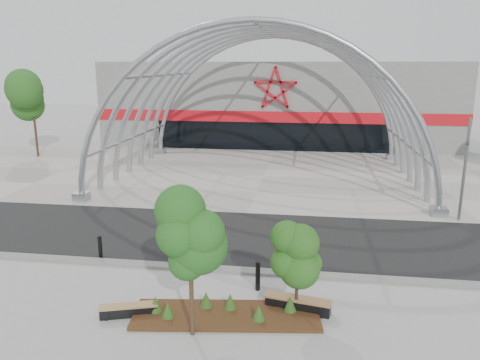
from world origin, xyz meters
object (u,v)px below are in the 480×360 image
(street_tree_0, at_px, (190,241))
(bollard_2, at_px, (185,256))
(bench_1, at_px, (298,304))
(bench_0, at_px, (129,311))
(signal_pole, at_px, (465,168))
(street_tree_1, at_px, (298,248))

(street_tree_0, distance_m, bollard_2, 5.38)
(bench_1, relative_size, bollard_2, 2.38)
(bench_1, height_order, bollard_2, bollard_2)
(bench_0, bearing_deg, bollard_2, 77.74)
(street_tree_0, distance_m, bench_1, 4.51)
(bench_0, xyz_separation_m, bench_1, (5.33, 1.11, 0.03))
(signal_pole, distance_m, street_tree_1, 13.04)
(signal_pole, bearing_deg, street_tree_1, -127.75)
(street_tree_0, xyz_separation_m, bench_1, (3.06, 1.84, -2.76))
(street_tree_1, bearing_deg, street_tree_0, -149.63)
(signal_pole, distance_m, bollard_2, 14.70)
(signal_pole, relative_size, bollard_2, 5.68)
(bench_0, distance_m, bench_1, 5.44)
(signal_pole, xyz_separation_m, street_tree_1, (-7.98, -10.30, -0.57))
(bench_0, xyz_separation_m, bollard_2, (0.83, 3.82, 0.28))
(signal_pole, relative_size, street_tree_0, 1.28)
(signal_pole, xyz_separation_m, street_tree_0, (-10.99, -12.07, 0.21))
(signal_pole, distance_m, street_tree_0, 16.32)
(street_tree_0, bearing_deg, street_tree_1, 30.37)
(bench_0, bearing_deg, street_tree_0, -17.76)
(signal_pole, xyz_separation_m, bench_0, (-13.25, -11.34, -2.58))
(street_tree_0, relative_size, bench_0, 2.21)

